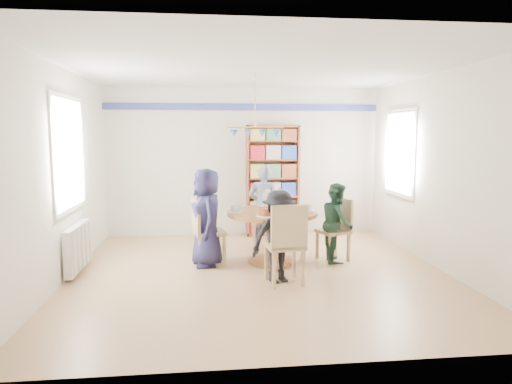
{
  "coord_description": "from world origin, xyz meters",
  "views": [
    {
      "loc": [
        -0.69,
        -5.91,
        1.85
      ],
      "look_at": [
        0.0,
        0.4,
        1.05
      ],
      "focal_mm": 32.0,
      "sensor_mm": 36.0,
      "label": 1
    }
  ],
  "objects": [
    {
      "name": "tableware",
      "position": [
        0.22,
        0.52,
        0.82
      ],
      "size": [
        1.28,
        1.28,
        0.34
      ],
      "color": "white",
      "rests_on": "dining_table"
    },
    {
      "name": "bookshelf",
      "position": [
        0.52,
        2.34,
        0.99
      ],
      "size": [
        0.96,
        0.29,
        2.02
      ],
      "color": "maroon",
      "rests_on": "ground"
    },
    {
      "name": "chair_right",
      "position": [
        1.23,
        0.55,
        0.5
      ],
      "size": [
        0.52,
        0.52,
        0.92
      ],
      "color": "tan",
      "rests_on": "ground"
    },
    {
      "name": "radiator",
      "position": [
        -2.42,
        0.3,
        0.35
      ],
      "size": [
        0.12,
        1.0,
        0.6
      ],
      "color": "silver",
      "rests_on": "ground"
    },
    {
      "name": "person_far",
      "position": [
        0.23,
        1.35,
        0.68
      ],
      "size": [
        0.54,
        0.39,
        1.36
      ],
      "primitive_type": "imported",
      "rotation": [
        0.0,
        0.0,
        3.01
      ],
      "color": "gray",
      "rests_on": "ground"
    },
    {
      "name": "chair_far",
      "position": [
        0.28,
        1.49,
        0.49
      ],
      "size": [
        0.47,
        0.47,
        0.9
      ],
      "color": "tan",
      "rests_on": "ground"
    },
    {
      "name": "person_near",
      "position": [
        0.2,
        -0.4,
        0.58
      ],
      "size": [
        0.86,
        0.67,
        1.17
      ],
      "primitive_type": "imported",
      "rotation": [
        0.0,
        0.0,
        0.35
      ],
      "color": "black",
      "rests_on": "ground"
    },
    {
      "name": "person_right",
      "position": [
        1.19,
        0.45,
        0.58
      ],
      "size": [
        0.5,
        0.61,
        1.16
      ],
      "primitive_type": "imported",
      "rotation": [
        0.0,
        0.0,
        1.45
      ],
      "color": "#183021",
      "rests_on": "ground"
    },
    {
      "name": "chair_left",
      "position": [
        -0.74,
        0.52,
        0.53
      ],
      "size": [
        0.51,
        0.51,
        0.96
      ],
      "color": "tan",
      "rests_on": "ground"
    },
    {
      "name": "chair_near",
      "position": [
        0.27,
        -0.53,
        0.56
      ],
      "size": [
        0.5,
        0.5,
        1.02
      ],
      "color": "tan",
      "rests_on": "ground"
    },
    {
      "name": "person_left",
      "position": [
        -0.69,
        0.45,
        0.69
      ],
      "size": [
        0.56,
        0.75,
        1.38
      ],
      "primitive_type": "imported",
      "rotation": [
        0.0,
        0.0,
        -1.38
      ],
      "color": "#191835",
      "rests_on": "ground"
    },
    {
      "name": "ground",
      "position": [
        0.0,
        0.0,
        0.0
      ],
      "size": [
        5.0,
        5.0,
        0.0
      ],
      "primitive_type": "plane",
      "color": "tan"
    },
    {
      "name": "room_shell",
      "position": [
        -0.26,
        0.87,
        1.65
      ],
      "size": [
        5.0,
        5.0,
        5.0
      ],
      "color": "white",
      "rests_on": "ground"
    },
    {
      "name": "dining_table",
      "position": [
        0.24,
        0.5,
        0.56
      ],
      "size": [
        1.3,
        1.3,
        0.75
      ],
      "color": "brown",
      "rests_on": "ground"
    }
  ]
}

